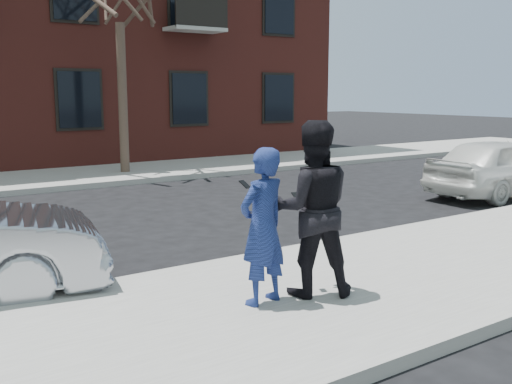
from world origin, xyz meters
TOP-DOWN VIEW (x-y plane):
  - ground at (0.00, 0.00)m, footprint 100.00×100.00m
  - near_sidewalk at (0.00, -0.25)m, footprint 50.00×3.50m
  - near_curb at (0.00, 1.55)m, footprint 50.00×0.10m
  - white_car at (10.54, 2.87)m, footprint 4.14×1.70m
  - man_hoodie at (1.50, -0.19)m, footprint 0.70×0.54m
  - man_peacoat at (2.14, -0.25)m, footprint 1.21×1.12m

SIDE VIEW (x-z plane):
  - ground at x=0.00m, z-range 0.00..0.00m
  - near_sidewalk at x=0.00m, z-range 0.00..0.15m
  - near_curb at x=0.00m, z-range 0.00..0.15m
  - white_car at x=10.54m, z-range 0.00..1.40m
  - man_hoodie at x=1.50m, z-range 0.15..1.88m
  - man_peacoat at x=2.14m, z-range 0.15..2.15m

